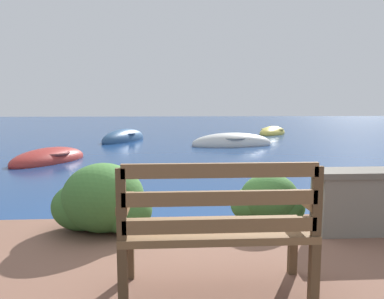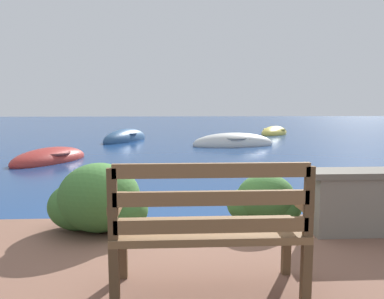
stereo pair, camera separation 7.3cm
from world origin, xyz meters
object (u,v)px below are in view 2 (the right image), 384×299
rowboat_nearest (50,159)px  rowboat_far (125,139)px  rowboat_mid (233,144)px  park_bench (209,225)px  rowboat_outer (274,133)px

rowboat_nearest → rowboat_far: (1.31, 5.35, 0.01)m
rowboat_mid → rowboat_far: 4.52m
park_bench → rowboat_nearest: park_bench is taller
park_bench → rowboat_outer: size_ratio=0.48×
rowboat_far → rowboat_outer: (6.94, 2.97, -0.01)m
rowboat_outer → rowboat_mid: bearing=0.1°
rowboat_nearest → rowboat_outer: 11.72m
rowboat_mid → rowboat_far: size_ratio=1.02×
park_bench → rowboat_far: bearing=98.2°
rowboat_nearest → rowboat_outer: size_ratio=0.98×
park_bench → rowboat_nearest: bearing=113.5°
rowboat_mid → rowboat_far: rowboat_far is taller
park_bench → rowboat_outer: bearing=71.8°
rowboat_mid → rowboat_outer: size_ratio=1.15×
rowboat_mid → rowboat_outer: rowboat_mid is taller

